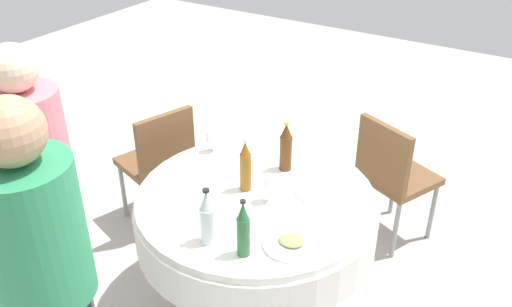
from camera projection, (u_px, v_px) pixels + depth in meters
ground_plane at (256, 300)px, 3.14m from camera, size 10.00×10.00×0.00m
dining_table at (256, 218)px, 2.84m from camera, size 1.26×1.26×0.74m
bottle_brown_front at (286, 148)px, 2.92m from camera, size 0.07×0.07×0.29m
bottle_green_west at (243, 230)px, 2.31m from camera, size 0.06×0.06×0.29m
bottle_amber_mid at (245, 167)px, 2.74m from camera, size 0.06×0.06×0.29m
bottle_clear_rear at (207, 218)px, 2.38m from camera, size 0.07×0.07×0.28m
wine_glass_rear at (269, 183)px, 2.66m from camera, size 0.06×0.06×0.15m
wine_glass_east at (212, 137)px, 3.10m from camera, size 0.06×0.06×0.13m
plate_north at (291, 243)px, 2.42m from camera, size 0.26×0.26×0.04m
plate_near at (319, 191)px, 2.78m from camera, size 0.26×0.26×0.02m
spoon_west at (167, 187)px, 2.82m from camera, size 0.10×0.17×0.00m
fork_mid at (220, 179)px, 2.89m from camera, size 0.08×0.17×0.00m
person_front at (42, 193)px, 2.62m from camera, size 0.34×0.34×1.58m
person_west at (51, 294)px, 1.98m from camera, size 0.34×0.34×1.66m
chair_left at (392, 172)px, 3.37m from camera, size 0.53×0.53×0.87m
chair_right at (160, 158)px, 3.51m from camera, size 0.50×0.50×0.87m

